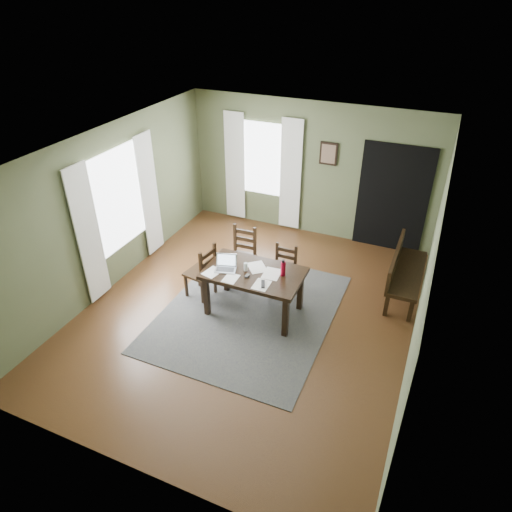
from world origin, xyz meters
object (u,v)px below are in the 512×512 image
at_px(bench, 403,269).
at_px(chair_end, 202,272).
at_px(dining_table, 254,277).
at_px(water_bottle, 283,268).
at_px(laptop, 226,265).
at_px(chair_back_left, 242,255).
at_px(chair_back_right, 283,272).

bearing_deg(bench, chair_end, 114.02).
bearing_deg(dining_table, water_bottle, 11.39).
bearing_deg(chair_end, dining_table, 96.25).
distance_m(laptop, water_bottle, 0.89).
bearing_deg(chair_end, water_bottle, 101.01).
distance_m(chair_end, laptop, 0.63).
xyz_separation_m(chair_back_left, water_bottle, (1.00, -0.68, 0.40)).
relative_size(chair_end, bench, 0.64).
height_order(dining_table, laptop, laptop).
xyz_separation_m(dining_table, laptop, (-0.44, -0.08, 0.15)).
relative_size(dining_table, water_bottle, 5.68).
height_order(bench, laptop, laptop).
xyz_separation_m(dining_table, chair_back_right, (0.25, 0.66, -0.24)).
height_order(chair_back_right, water_bottle, water_bottle).
bearing_deg(dining_table, chair_end, 176.47).
distance_m(dining_table, water_bottle, 0.50).
bearing_deg(laptop, dining_table, -6.46).
bearing_deg(bench, chair_back_left, 103.40).
relative_size(laptop, water_bottle, 1.42).
xyz_separation_m(bench, laptop, (-2.51, -1.48, 0.31)).
relative_size(dining_table, chair_back_right, 1.73).
bearing_deg(chair_back_right, bench, 22.06).
relative_size(chair_back_left, bench, 0.65).
relative_size(bench, laptop, 4.02).
bearing_deg(bench, water_bottle, 128.64).
height_order(chair_end, chair_back_right, chair_end).
distance_m(chair_back_right, water_bottle, 0.75).
xyz_separation_m(dining_table, chair_back_left, (-0.56, 0.77, -0.19)).
distance_m(chair_end, bench, 3.31).
relative_size(chair_end, chair_back_right, 1.11).
distance_m(chair_end, chair_back_left, 0.82).
height_order(chair_end, chair_back_left, chair_back_left).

